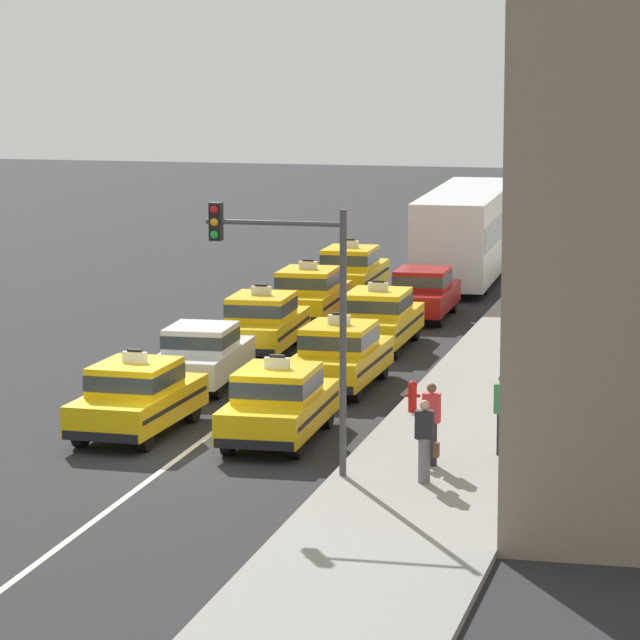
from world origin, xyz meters
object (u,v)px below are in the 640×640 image
(taxi_right_second, at_px, (340,355))
(traffic_light_pole, at_px, (296,293))
(taxi_left_nearest, at_px, (137,396))
(fire_hydrant, at_px, (413,395))
(pedestrian_far_corner, at_px, (431,424))
(pedestrian_mid_block, at_px, (425,441))
(bus_right_fifth, at_px, (467,229))
(taxi_left_fourth, at_px, (309,294))
(sedan_left_second, at_px, (202,354))
(pedestrian_near_crosswalk, at_px, (538,301))
(sedan_right_fourth, at_px, (423,292))
(taxi_left_third, at_px, (262,322))
(pedestrian_trailing, at_px, (503,414))
(pedestrian_by_storefront, at_px, (594,281))
(taxi_right_third, at_px, (379,318))
(taxi_right_nearest, at_px, (278,402))
(taxi_left_fifth, at_px, (351,270))

(taxi_right_second, bearing_deg, traffic_light_pole, -82.64)
(taxi_left_nearest, relative_size, fire_hydrant, 6.33)
(pedestrian_far_corner, bearing_deg, taxi_left_nearest, 164.22)
(pedestrian_mid_block, bearing_deg, bus_right_fifth, 97.30)
(taxi_left_fourth, relative_size, bus_right_fifth, 0.41)
(taxi_left_nearest, xyz_separation_m, sedan_left_second, (-0.20, 5.63, -0.03))
(bus_right_fifth, bearing_deg, fire_hydrant, -84.20)
(pedestrian_near_crosswalk, relative_size, pedestrian_far_corner, 0.98)
(taxi_left_fourth, relative_size, sedan_right_fourth, 1.06)
(taxi_left_nearest, bearing_deg, bus_right_fifth, 82.98)
(taxi_left_third, xyz_separation_m, bus_right_fifth, (3.25, 16.00, 0.94))
(pedestrian_mid_block, height_order, pedestrian_far_corner, pedestrian_far_corner)
(sedan_right_fourth, height_order, bus_right_fifth, bus_right_fifth)
(pedestrian_trailing, height_order, fire_hydrant, pedestrian_trailing)
(pedestrian_far_corner, bearing_deg, sedan_right_fourth, 100.68)
(taxi_right_second, height_order, pedestrian_near_crosswalk, taxi_right_second)
(pedestrian_far_corner, bearing_deg, pedestrian_by_storefront, 86.44)
(taxi_left_nearest, xyz_separation_m, pedestrian_trailing, (8.30, -0.73, 0.15))
(pedestrian_near_crosswalk, relative_size, pedestrian_mid_block, 1.01)
(pedestrian_near_crosswalk, relative_size, traffic_light_pole, 0.30)
(taxi_right_third, bearing_deg, traffic_light_pole, -84.63)
(pedestrian_trailing, bearing_deg, taxi_right_nearest, 171.23)
(taxi_left_fourth, relative_size, pedestrian_near_crosswalk, 2.73)
(taxi_left_fourth, xyz_separation_m, pedestrian_far_corner, (6.98, -18.18, 0.13))
(taxi_right_second, distance_m, taxi_right_third, 5.98)
(taxi_left_fourth, distance_m, pedestrian_by_storefront, 9.17)
(taxi_right_third, xyz_separation_m, pedestrian_mid_block, (4.11, -15.56, 0.10))
(sedan_left_second, relative_size, taxi_left_third, 0.94)
(bus_right_fifth, bearing_deg, taxi_left_fourth, -107.42)
(taxi_right_third, xyz_separation_m, pedestrian_far_corner, (3.97, -14.10, 0.13))
(taxi_left_nearest, height_order, taxi_left_third, same)
(taxi_left_fourth, distance_m, sedan_right_fourth, 3.58)
(taxi_right_nearest, bearing_deg, taxi_right_second, 89.92)
(taxi_right_second, bearing_deg, taxi_left_fifth, 101.42)
(taxi_right_second, bearing_deg, taxi_left_fourth, 107.92)
(pedestrian_far_corner, bearing_deg, taxi_left_third, 118.92)
(taxi_left_fifth, xyz_separation_m, sedan_right_fourth, (3.21, -4.20, -0.03))
(taxi_left_fourth, relative_size, pedestrian_mid_block, 2.76)
(taxi_left_nearest, height_order, pedestrian_far_corner, taxi_left_nearest)
(taxi_left_fifth, height_order, pedestrian_mid_block, taxi_left_fifth)
(taxi_right_second, distance_m, pedestrian_mid_block, 10.34)
(taxi_right_second, height_order, pedestrian_mid_block, taxi_right_second)
(pedestrian_near_crosswalk, height_order, pedestrian_mid_block, pedestrian_near_crosswalk)
(taxi_left_fourth, distance_m, pedestrian_near_crosswalk, 7.17)
(sedan_right_fourth, bearing_deg, pedestrian_far_corner, -79.32)
(fire_hydrant, bearing_deg, pedestrian_trailing, -55.93)
(pedestrian_far_corner, bearing_deg, traffic_light_pole, -153.37)
(taxi_left_third, distance_m, taxi_right_second, 5.52)
(sedan_left_second, xyz_separation_m, taxi_left_third, (0.23, 5.00, 0.03))
(taxi_left_nearest, xyz_separation_m, bus_right_fifth, (3.28, 26.63, 0.94))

